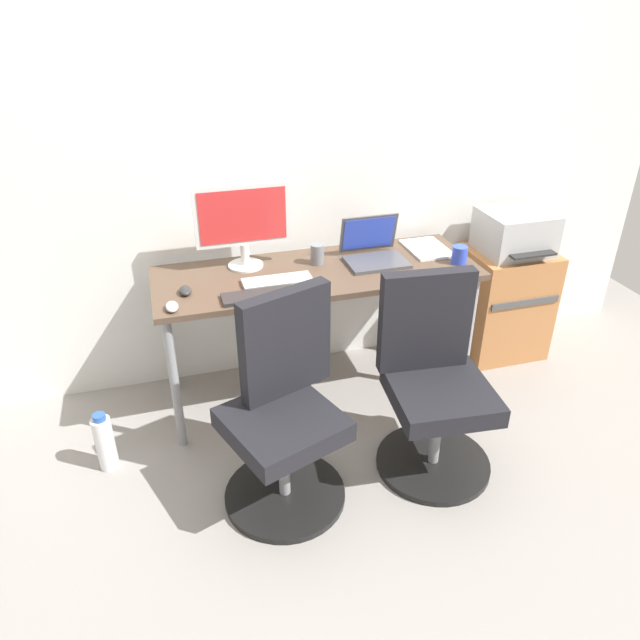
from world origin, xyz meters
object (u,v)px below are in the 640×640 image
object	(u,v)px
side_cabinet	(503,302)
printer	(515,232)
open_laptop	(373,250)
office_chair_left	(284,413)
office_chair_right	(434,386)
water_bottle_on_floor	(105,442)
desktop_monitor	(243,220)
coffee_mug	(459,255)

from	to	relation	value
side_cabinet	printer	size ratio (longest dim) A/B	1.66
side_cabinet	open_laptop	world-z (taller)	open_laptop
office_chair_left	office_chair_right	bearing A→B (deg)	0.29
office_chair_left	water_bottle_on_floor	xyz separation A→B (m)	(-0.78, 0.37, -0.28)
office_chair_right	side_cabinet	world-z (taller)	office_chair_right
desktop_monitor	open_laptop	bearing A→B (deg)	-8.93
office_chair_left	printer	world-z (taller)	office_chair_left
side_cabinet	printer	world-z (taller)	printer
side_cabinet	coffee_mug	xyz separation A→B (m)	(-0.48, -0.23, 0.46)
office_chair_left	coffee_mug	xyz separation A→B (m)	(1.08, 0.56, 0.37)
open_laptop	office_chair_left	bearing A→B (deg)	-132.39
office_chair_right	open_laptop	distance (m)	0.82
open_laptop	coffee_mug	world-z (taller)	open_laptop
open_laptop	coffee_mug	xyz separation A→B (m)	(0.42, -0.16, -0.01)
printer	desktop_monitor	xyz separation A→B (m)	(-1.55, 0.03, 0.22)
water_bottle_on_floor	office_chair_left	bearing A→B (deg)	-25.08
office_chair_right	desktop_monitor	xyz separation A→B (m)	(-0.70, 0.82, 0.58)
water_bottle_on_floor	desktop_monitor	xyz separation A→B (m)	(0.78, 0.46, 0.85)
printer	water_bottle_on_floor	bearing A→B (deg)	-169.66
office_chair_left	water_bottle_on_floor	world-z (taller)	office_chair_left
office_chair_left	coffee_mug	world-z (taller)	office_chair_left
office_chair_right	printer	size ratio (longest dim) A/B	2.35
office_chair_right	water_bottle_on_floor	world-z (taller)	office_chair_right
office_chair_right	side_cabinet	size ratio (longest dim) A/B	1.42
office_chair_right	office_chair_left	bearing A→B (deg)	-179.71
office_chair_left	office_chair_right	xyz separation A→B (m)	(0.70, 0.00, 0.00)
water_bottle_on_floor	open_laptop	distance (m)	1.63
office_chair_right	desktop_monitor	distance (m)	1.22
side_cabinet	desktop_monitor	world-z (taller)	desktop_monitor
office_chair_left	coffee_mug	size ratio (longest dim) A/B	10.22
open_laptop	coffee_mug	bearing A→B (deg)	-21.40
office_chair_left	open_laptop	distance (m)	1.05
printer	coffee_mug	size ratio (longest dim) A/B	4.35
office_chair_left	open_laptop	xyz separation A→B (m)	(0.66, 0.72, 0.38)
water_bottle_on_floor	printer	bearing A→B (deg)	10.34
office_chair_right	printer	world-z (taller)	office_chair_right
office_chair_right	open_laptop	size ratio (longest dim) A/B	3.03
office_chair_right	side_cabinet	xyz separation A→B (m)	(0.85, 0.79, -0.09)
printer	desktop_monitor	world-z (taller)	desktop_monitor
office_chair_right	side_cabinet	bearing A→B (deg)	42.80
water_bottle_on_floor	coffee_mug	size ratio (longest dim) A/B	3.37
printer	coffee_mug	bearing A→B (deg)	-154.04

